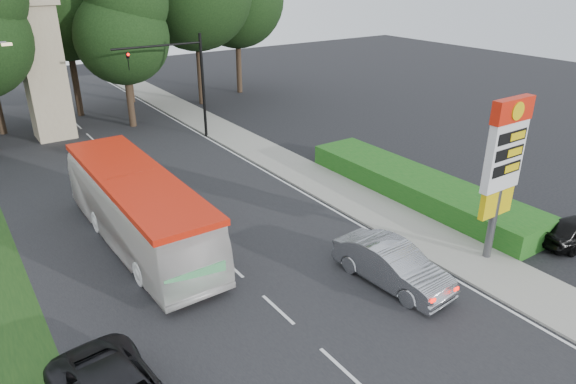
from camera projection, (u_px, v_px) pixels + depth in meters
ground at (351, 378)px, 15.35m from camera, size 120.00×120.00×0.00m
road_surface at (185, 225)px, 24.40m from camera, size 14.00×80.00×0.02m
sidewalk_right at (326, 184)px, 28.78m from camera, size 3.00×80.00×0.12m
hedge at (418, 187)px, 27.09m from camera, size 3.00×14.00×1.20m
gas_station_pylon at (504, 159)px, 19.82m from camera, size 2.10×0.45×6.85m
traffic_signal_mast at (184, 73)px, 34.50m from camera, size 6.10×0.35×7.20m
monument at (43, 65)px, 34.88m from camera, size 3.00×3.00×10.05m
tree_monument_right at (120, 17)px, 36.18m from camera, size 6.72×6.72×13.20m
transit_bus at (138, 210)px, 22.12m from camera, size 3.01×11.77×3.26m
sedan_silver at (392, 265)px, 19.63m from camera, size 2.13×5.07×1.63m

